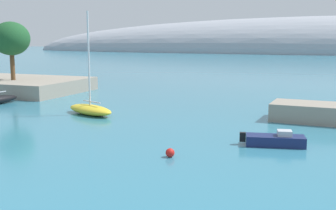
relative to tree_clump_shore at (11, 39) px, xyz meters
name	(u,v)px	position (x,y,z in m)	size (l,w,h in m)	color
shore_outcrop	(15,85)	(-1.35, 1.72, -6.51)	(19.19, 13.43, 1.85)	gray
tree_clump_shore	(11,39)	(0.00, 0.00, 0.00)	(5.04, 5.04, 7.90)	brown
sailboat_yellow_near_shore	(90,109)	(18.57, -10.23, -6.84)	(6.51, 4.32, 10.16)	yellow
motorboat_navy_outer	(275,140)	(37.41, -16.03, -7.03)	(4.65, 2.35, 1.14)	navy
mooring_buoy_red	(170,153)	(31.53, -21.50, -7.15)	(0.58, 0.58, 0.58)	red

